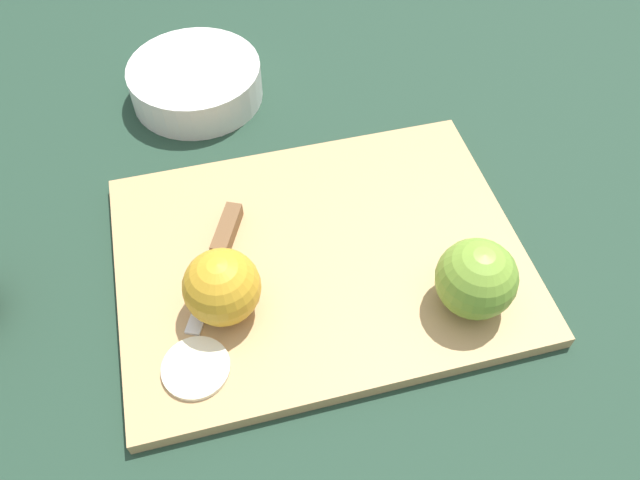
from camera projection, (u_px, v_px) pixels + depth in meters
name	position (u px, v px, depth m)	size (l,w,h in m)	color
ground_plane	(320.00, 262.00, 0.62)	(4.00, 4.00, 0.00)	#1E3828
cutting_board	(320.00, 257.00, 0.61)	(0.39, 0.30, 0.02)	tan
apple_half_left	(476.00, 279.00, 0.54)	(0.07, 0.07, 0.07)	olive
apple_half_right	(222.00, 287.00, 0.54)	(0.07, 0.07, 0.07)	gold
knife	(223.00, 242.00, 0.60)	(0.08, 0.13, 0.02)	silver
apple_slice	(196.00, 368.00, 0.53)	(0.06, 0.06, 0.00)	beige
bowl	(195.00, 80.00, 0.75)	(0.16, 0.16, 0.05)	silver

